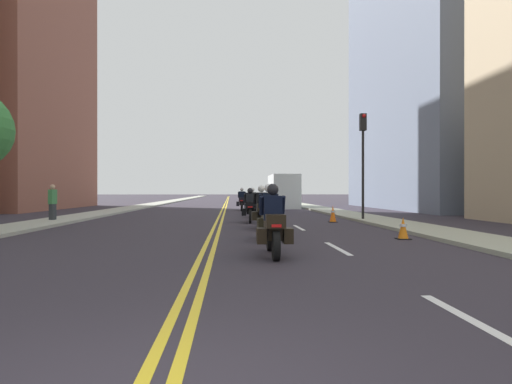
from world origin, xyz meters
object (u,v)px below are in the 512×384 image
traffic_cone_0 (403,228)px  pedestrian_0 (53,203)px  motorcycle_0 (273,227)px  parked_truck (283,193)px  traffic_cone_1 (333,214)px  traffic_light_near (363,147)px  motorcycle_4 (252,205)px  motorcycle_5 (250,203)px  motorcycle_2 (261,212)px  motorcycle_3 (250,208)px  motorcycle_6 (242,202)px  motorcycle_1 (269,218)px

traffic_cone_0 → pedestrian_0: (-13.29, 7.65, 0.57)m
motorcycle_0 → parked_truck: bearing=82.9°
traffic_cone_1 → traffic_light_near: size_ratio=0.15×
motorcycle_4 → traffic_cone_1: (3.51, -4.01, -0.27)m
motorcycle_4 → motorcycle_5: bearing=89.5°
traffic_cone_1 → traffic_cone_0: bearing=-86.4°
motorcycle_4 → traffic_cone_0: bearing=-69.6°
traffic_cone_0 → traffic_light_near: traffic_light_near is taller
motorcycle_2 → pedestrian_0: 10.13m
motorcycle_3 → traffic_light_near: 6.10m
motorcycle_5 → parked_truck: parked_truck is taller
motorcycle_4 → traffic_light_near: 6.80m
motorcycle_2 → motorcycle_5: (0.09, 10.95, -0.01)m
motorcycle_4 → traffic_cone_1: motorcycle_4 is taller
motorcycle_4 → parked_truck: size_ratio=0.35×
motorcycle_6 → traffic_cone_0: 19.01m
traffic_light_near → motorcycle_6: bearing=116.3°
motorcycle_1 → pedestrian_0: size_ratio=1.22×
motorcycle_2 → motorcycle_4: 7.22m
motorcycle_5 → parked_truck: (3.22, 9.32, 0.63)m
motorcycle_0 → motorcycle_5: bearing=89.4°
traffic_light_near → parked_truck: 16.78m
motorcycle_3 → motorcycle_4: motorcycle_4 is taller
motorcycle_5 → pedestrian_0: (-9.42, -7.01, 0.25)m
motorcycle_6 → traffic_cone_1: bearing=-68.7°
motorcycle_4 → motorcycle_5: (0.07, 3.73, -0.01)m
traffic_light_near → motorcycle_4: bearing=145.6°
motorcycle_3 → motorcycle_4: 3.82m
motorcycle_6 → parked_truck: size_ratio=0.34×
motorcycle_3 → motorcycle_1: bearing=-85.6°
motorcycle_0 → traffic_cone_0: motorcycle_0 is taller
traffic_cone_0 → parked_truck: 24.02m
motorcycle_3 → motorcycle_6: size_ratio=1.03×
motorcycle_3 → traffic_cone_0: size_ratio=3.47×
parked_truck → motorcycle_6: bearing=-123.8°
motorcycle_4 → motorcycle_0: bearing=-90.5°
traffic_light_near → motorcycle_5: bearing=124.8°
motorcycle_1 → traffic_cone_0: motorcycle_1 is taller
motorcycle_0 → traffic_cone_1: bearing=69.7°
traffic_cone_1 → pedestrian_0: bearing=176.8°
traffic_cone_1 → traffic_light_near: 3.54m
motorcycle_0 → pedestrian_0: (-9.10, 10.70, 0.26)m
motorcycle_0 → traffic_cone_0: 5.19m
motorcycle_0 → motorcycle_2: size_ratio=0.96×
motorcycle_5 → pedestrian_0: pedestrian_0 is taller
motorcycle_2 → motorcycle_3: 3.42m
motorcycle_1 → motorcycle_4: bearing=87.1°
traffic_cone_1 → traffic_light_near: traffic_light_near is taller
motorcycle_0 → motorcycle_4: 13.99m
traffic_light_near → traffic_cone_0: bearing=-98.8°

